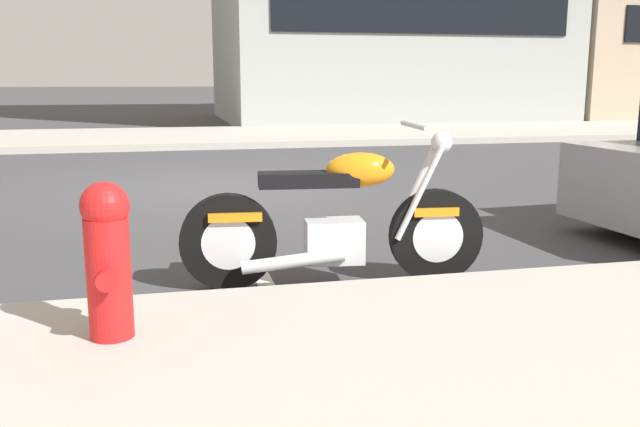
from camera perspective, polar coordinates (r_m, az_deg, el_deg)
ground_plane at (r=9.32m, az=-8.72°, el=2.21°), size 260.00×260.00×0.00m
sidewalk_far_curb at (r=20.97m, az=24.38°, el=6.44°), size 120.00×5.00×0.14m
parking_stall_stripe at (r=5.07m, az=-4.89°, el=-5.17°), size 0.12×2.20×0.01m
parked_motorcycle at (r=4.75m, az=1.44°, el=-0.86°), size 2.13×0.62×1.13m
fire_hydrant at (r=3.56m, az=-17.26°, el=-3.41°), size 0.24×0.36×0.80m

